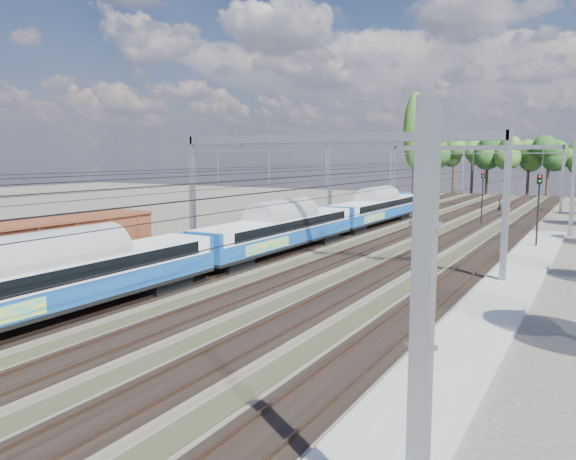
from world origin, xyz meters
The scene contains 10 objects.
track_bed centered at (0.00, 45.00, 0.10)m, with size 21.00×130.00×0.34m.
platform centered at (12.00, 20.00, 0.15)m, with size 3.00×70.00×0.30m, color gray.
catenary centered at (0.33, 52.69, 6.40)m, with size 25.65×130.00×9.00m.
tree_belt centered at (5.68, 94.66, 7.84)m, with size 39.80×99.32×11.92m.
poplar centered at (-14.50, 98.00, 11.89)m, with size 4.40×4.40×19.04m.
emu_train centered at (-4.50, 31.42, 2.45)m, with size 2.85×60.23×4.16m.
freight_boxcar centered at (-9.00, 13.29, 2.46)m, with size 3.24×15.63×4.03m.
worker centered at (4.33, 74.85, 0.91)m, with size 0.66×0.43×1.82m, color black.
signal_near centered at (5.17, 57.57, 3.75)m, with size 0.39×0.36×5.93m.
signal_far centered at (11.86, 44.64, 3.83)m, with size 0.43×0.39×6.05m.
Camera 1 is at (16.38, -4.29, 7.51)m, focal length 35.00 mm.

